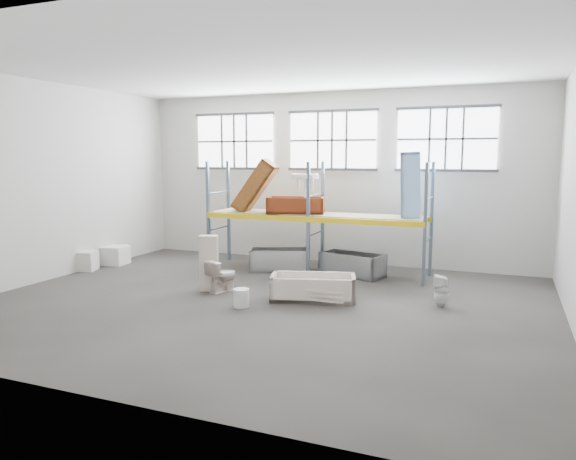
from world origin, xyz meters
The scene contains 33 objects.
floor centered at (0.00, 0.00, -0.05)m, with size 12.00×10.00×0.10m, color #49433F.
ceiling centered at (0.00, 0.00, 5.05)m, with size 12.00×10.00×0.10m, color silver.
wall_back centered at (0.00, 5.05, 2.50)m, with size 12.00×0.10×5.00m, color #B9B4AA.
wall_front centered at (0.00, -5.05, 2.50)m, with size 12.00×0.10×5.00m, color #ABA79F.
wall_left centered at (-6.05, 0.00, 2.50)m, with size 0.10×10.00×5.00m, color #A7A39B.
window_left centered at (-3.20, 4.94, 3.60)m, with size 2.60×0.04×1.60m, color white.
window_mid centered at (0.00, 4.94, 3.60)m, with size 2.60×0.04×1.60m, color white.
window_right centered at (3.20, 4.94, 3.60)m, with size 2.60×0.04×1.60m, color white.
rack_upright_la centered at (-3.00, 2.90, 1.50)m, with size 0.08×0.08×3.00m, color slate.
rack_upright_lb centered at (-3.00, 4.10, 1.50)m, with size 0.08×0.08×3.00m, color slate.
rack_upright_ma centered at (0.00, 2.90, 1.50)m, with size 0.08×0.08×3.00m, color slate.
rack_upright_mb centered at (0.00, 4.10, 1.50)m, with size 0.08×0.08×3.00m, color slate.
rack_upright_ra centered at (3.00, 2.90, 1.50)m, with size 0.08×0.08×3.00m, color slate.
rack_upright_rb centered at (3.00, 4.10, 1.50)m, with size 0.08×0.08×3.00m, color slate.
rack_beam_front centered at (0.00, 2.90, 1.50)m, with size 6.00×0.10×0.14m, color yellow.
rack_beam_back centered at (0.00, 4.10, 1.50)m, with size 6.00×0.10×0.14m, color yellow.
shelf_deck centered at (0.00, 3.50, 1.58)m, with size 5.90×1.10×0.03m, color gray.
wet_patch centered at (0.00, 2.70, 0.00)m, with size 1.80×1.80×0.00m, color black.
bathtub_beige centered at (0.92, 0.69, 0.27)m, with size 1.85×0.87×0.54m, color beige, non-canonical shape.
cistern_spare centered at (1.01, 0.64, 0.28)m, with size 0.40×0.19×0.38m, color beige.
sink_in_tub centered at (0.66, 0.67, 0.16)m, with size 0.39×0.39×0.13m, color beige.
toilet_beige centered at (-1.29, 0.58, 0.38)m, with size 0.42×0.74×0.76m, color beige.
cistern_tall centered at (-1.61, 0.54, 0.65)m, with size 0.42×0.27×1.31m, color beige.
toilet_white centered at (3.61, 1.18, 0.34)m, with size 0.31×0.31×0.68m, color white.
steel_tub_left centered at (-0.97, 3.26, 0.30)m, with size 1.64×0.76×0.60m, color #ACAFB3, non-canonical shape.
steel_tub_right centered at (1.09, 3.33, 0.30)m, with size 1.66×0.77×0.61m, color #9B9FA4, non-canonical shape.
rust_tub_flat centered at (-0.54, 3.39, 1.82)m, with size 1.55×0.72×0.43m, color maroon, non-canonical shape.
rust_tub_tilted centered at (-1.81, 3.51, 2.29)m, with size 1.60×0.75×0.45m, color brown, non-canonical shape.
sink_on_shelf centered at (-0.17, 3.12, 2.09)m, with size 0.71×0.55×0.63m, color white.
blue_tub_upright centered at (2.50, 3.69, 2.40)m, with size 1.70×0.80×0.48m, color #8AB2EA, non-canonical shape.
bucket centered at (-0.27, -0.44, 0.19)m, with size 0.33×0.33×0.39m, color silver.
carton_near centered at (-5.98, 1.21, 0.27)m, with size 0.62×0.53×0.53m, color silver.
carton_far centered at (-5.75, 2.20, 0.27)m, with size 0.64×0.64×0.54m, color silver.
Camera 1 is at (4.77, -10.26, 3.14)m, focal length 33.62 mm.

